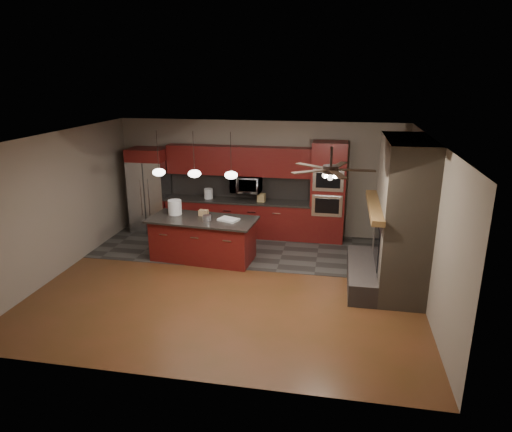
% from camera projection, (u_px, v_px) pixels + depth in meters
% --- Properties ---
extents(ground, '(7.00, 7.00, 0.00)m').
position_uv_depth(ground, '(232.00, 282.00, 8.84)').
color(ground, '#5A2E1B').
rests_on(ground, ground).
extents(ceiling, '(7.00, 6.00, 0.02)m').
position_uv_depth(ceiling, '(229.00, 137.00, 8.01)').
color(ceiling, white).
rests_on(ceiling, back_wall).
extents(back_wall, '(7.00, 0.02, 2.80)m').
position_uv_depth(back_wall, '(259.00, 178.00, 11.24)').
color(back_wall, '#76685E').
rests_on(back_wall, ground).
extents(right_wall, '(0.02, 6.00, 2.80)m').
position_uv_depth(right_wall, '(429.00, 224.00, 7.82)').
color(right_wall, '#76685E').
rests_on(right_wall, ground).
extents(left_wall, '(0.02, 6.00, 2.80)m').
position_uv_depth(left_wall, '(59.00, 204.00, 9.03)').
color(left_wall, '#76685E').
rests_on(left_wall, ground).
extents(slate_tile_patch, '(7.00, 2.40, 0.01)m').
position_uv_depth(slate_tile_patch, '(250.00, 248.00, 10.53)').
color(slate_tile_patch, '#393734').
rests_on(slate_tile_patch, ground).
extents(fireplace_column, '(1.30, 2.10, 2.80)m').
position_uv_depth(fireplace_column, '(398.00, 221.00, 8.30)').
color(fireplace_column, brown).
rests_on(fireplace_column, ground).
extents(back_cabinetry, '(3.59, 0.64, 2.20)m').
position_uv_depth(back_cabinetry, '(238.00, 200.00, 11.23)').
color(back_cabinetry, '#55140F').
rests_on(back_cabinetry, ground).
extents(oven_tower, '(0.80, 0.63, 2.38)m').
position_uv_depth(oven_tower, '(328.00, 192.00, 10.72)').
color(oven_tower, '#55140F').
rests_on(oven_tower, ground).
extents(microwave, '(0.73, 0.41, 0.50)m').
position_uv_depth(microwave, '(246.00, 184.00, 11.08)').
color(microwave, silver).
rests_on(microwave, back_cabinetry).
extents(refrigerator, '(0.91, 0.75, 2.12)m').
position_uv_depth(refrigerator, '(150.00, 190.00, 11.46)').
color(refrigerator, silver).
rests_on(refrigerator, ground).
extents(kitchen_island, '(2.36, 1.22, 0.92)m').
position_uv_depth(kitchen_island, '(203.00, 239.00, 9.81)').
color(kitchen_island, '#55140F').
rests_on(kitchen_island, ground).
extents(white_bucket, '(0.33, 0.33, 0.32)m').
position_uv_depth(white_bucket, '(175.00, 207.00, 9.94)').
color(white_bucket, white).
rests_on(white_bucket, kitchen_island).
extents(paint_can, '(0.23, 0.23, 0.12)m').
position_uv_depth(paint_can, '(207.00, 218.00, 9.53)').
color(paint_can, silver).
rests_on(paint_can, kitchen_island).
extents(paint_tray, '(0.48, 0.41, 0.04)m').
position_uv_depth(paint_tray, '(229.00, 219.00, 9.56)').
color(paint_tray, silver).
rests_on(paint_tray, kitchen_island).
extents(cardboard_box, '(0.20, 0.15, 0.12)m').
position_uv_depth(cardboard_box, '(204.00, 213.00, 9.88)').
color(cardboard_box, '#9B7950').
rests_on(cardboard_box, kitchen_island).
extents(counter_bucket, '(0.28, 0.28, 0.25)m').
position_uv_depth(counter_bucket, '(208.00, 194.00, 11.28)').
color(counter_bucket, silver).
rests_on(counter_bucket, back_cabinetry).
extents(counter_box, '(0.20, 0.17, 0.20)m').
position_uv_depth(counter_box, '(261.00, 198.00, 11.01)').
color(counter_box, olive).
rests_on(counter_box, back_cabinetry).
extents(pendant_left, '(0.26, 0.26, 0.92)m').
position_uv_depth(pendant_left, '(159.00, 172.00, 9.20)').
color(pendant_left, black).
rests_on(pendant_left, ceiling).
extents(pendant_center, '(0.26, 0.26, 0.92)m').
position_uv_depth(pendant_center, '(194.00, 173.00, 9.07)').
color(pendant_center, black).
rests_on(pendant_center, ceiling).
extents(pendant_right, '(0.26, 0.26, 0.92)m').
position_uv_depth(pendant_right, '(231.00, 175.00, 8.94)').
color(pendant_right, black).
rests_on(pendant_right, ceiling).
extents(ceiling_fan, '(1.27, 1.33, 0.41)m').
position_uv_depth(ceiling_fan, '(331.00, 169.00, 7.05)').
color(ceiling_fan, black).
rests_on(ceiling_fan, ceiling).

